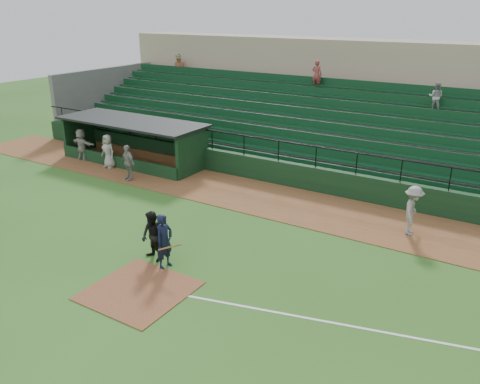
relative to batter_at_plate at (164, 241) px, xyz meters
The scene contains 12 objects.
ground 1.19m from the batter_at_plate, 66.08° to the right, with size 90.00×90.00×0.00m, color #2D5D1E.
warning_track 7.44m from the batter_at_plate, 87.83° to the left, with size 40.00×4.00×0.03m, color brown.
home_plate_dirt 1.91m from the batter_at_plate, 80.27° to the right, with size 3.00×3.00×0.03m, color brown.
foul_line 8.36m from the batter_at_plate, ahead, with size 18.00×0.09×0.01m, color white.
stadium_structure 15.89m from the batter_at_plate, 88.99° to the left, with size 38.00×13.08×6.40m.
dugout 13.02m from the batter_at_plate, 136.68° to the left, with size 8.90×3.20×2.42m.
batter_at_plate is the anchor object (origin of this frame).
umpire 0.71m from the batter_at_plate, 165.44° to the left, with size 0.88×0.69×1.81m, color black.
runner 9.56m from the batter_at_plate, 47.49° to the left, with size 1.27×0.73×1.96m, color gray.
dugout_player_a 9.53m from the batter_at_plate, 141.34° to the left, with size 1.07×0.45×1.83m, color gray.
dugout_player_b 12.02m from the batter_at_plate, 144.90° to the left, with size 0.91×0.59×1.85m, color #A6A29C.
dugout_player_c 14.09m from the batter_at_plate, 149.73° to the left, with size 1.71×0.54×1.84m, color #ABA7A0.
Camera 1 is at (9.71, -10.59, 8.36)m, focal length 36.63 mm.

